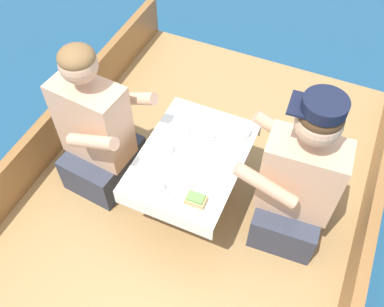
% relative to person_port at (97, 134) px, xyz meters
% --- Properties ---
extents(ground_plane, '(60.00, 60.00, 0.00)m').
position_rel_person_port_xyz_m(ground_plane, '(0.58, -0.03, -0.66)').
color(ground_plane, navy).
extents(boat_deck, '(2.09, 3.15, 0.25)m').
position_rel_person_port_xyz_m(boat_deck, '(0.58, -0.03, -0.54)').
color(boat_deck, '#A87F4C').
rests_on(boat_deck, ground_plane).
extents(gunwale_port, '(0.06, 3.15, 0.32)m').
position_rel_person_port_xyz_m(gunwale_port, '(-0.44, -0.03, -0.25)').
color(gunwale_port, '#936033').
rests_on(gunwale_port, boat_deck).
extents(gunwale_starboard, '(0.06, 3.15, 0.32)m').
position_rel_person_port_xyz_m(gunwale_starboard, '(1.59, -0.03, -0.25)').
color(gunwale_starboard, '#936033').
rests_on(gunwale_starboard, boat_deck).
extents(cockpit_table, '(0.56, 0.76, 0.44)m').
position_rel_person_port_xyz_m(cockpit_table, '(0.58, 0.06, -0.03)').
color(cockpit_table, '#B2B2B7').
rests_on(cockpit_table, boat_deck).
extents(person_port, '(0.55, 0.48, 1.03)m').
position_rel_person_port_xyz_m(person_port, '(0.00, 0.00, 0.00)').
color(person_port, '#333847').
rests_on(person_port, boat_deck).
extents(person_starboard, '(0.54, 0.46, 1.04)m').
position_rel_person_port_xyz_m(person_starboard, '(1.16, 0.12, 0.02)').
color(person_starboard, '#333847').
rests_on(person_starboard, boat_deck).
extents(plate_sandwich, '(0.17, 0.17, 0.01)m').
position_rel_person_port_xyz_m(plate_sandwich, '(0.72, -0.21, 0.03)').
color(plate_sandwich, white).
rests_on(plate_sandwich, cockpit_table).
extents(plate_bread, '(0.16, 0.16, 0.01)m').
position_rel_person_port_xyz_m(plate_bread, '(0.56, -0.04, 0.03)').
color(plate_bread, white).
rests_on(plate_bread, cockpit_table).
extents(sandwich, '(0.11, 0.07, 0.05)m').
position_rel_person_port_xyz_m(sandwich, '(0.72, -0.21, 0.06)').
color(sandwich, tan).
rests_on(sandwich, plate_sandwich).
extents(bowl_port_near, '(0.14, 0.14, 0.04)m').
position_rel_person_port_xyz_m(bowl_port_near, '(0.76, 0.31, 0.05)').
color(bowl_port_near, white).
rests_on(bowl_port_near, cockpit_table).
extents(bowl_starboard_near, '(0.11, 0.11, 0.04)m').
position_rel_person_port_xyz_m(bowl_starboard_near, '(0.42, 0.03, 0.05)').
color(bowl_starboard_near, white).
rests_on(bowl_starboard_near, cockpit_table).
extents(coffee_cup_port, '(0.10, 0.08, 0.06)m').
position_rel_person_port_xyz_m(coffee_cup_port, '(0.51, -0.23, 0.06)').
color(coffee_cup_port, white).
rests_on(coffee_cup_port, cockpit_table).
extents(coffee_cup_starboard, '(0.10, 0.07, 0.06)m').
position_rel_person_port_xyz_m(coffee_cup_starboard, '(0.62, 0.18, 0.06)').
color(coffee_cup_starboard, white).
rests_on(coffee_cup_starboard, cockpit_table).
extents(coffee_cup_center, '(0.09, 0.07, 0.07)m').
position_rel_person_port_xyz_m(coffee_cup_center, '(0.48, 0.16, 0.06)').
color(coffee_cup_center, white).
rests_on(coffee_cup_center, cockpit_table).
extents(utensil_spoon_center, '(0.15, 0.11, 0.01)m').
position_rel_person_port_xyz_m(utensil_spoon_center, '(0.56, 0.08, 0.03)').
color(utensil_spoon_center, silver).
rests_on(utensil_spoon_center, cockpit_table).
extents(utensil_knife_port, '(0.15, 0.09, 0.00)m').
position_rel_person_port_xyz_m(utensil_knife_port, '(0.76, -0.06, 0.03)').
color(utensil_knife_port, silver).
rests_on(utensil_knife_port, cockpit_table).
extents(utensil_knife_starboard, '(0.04, 0.17, 0.00)m').
position_rel_person_port_xyz_m(utensil_knife_starboard, '(0.59, -0.19, 0.03)').
color(utensil_knife_starboard, silver).
rests_on(utensil_knife_starboard, cockpit_table).
extents(utensil_spoon_starboard, '(0.07, 0.17, 0.01)m').
position_rel_person_port_xyz_m(utensil_spoon_starboard, '(0.73, 0.15, 0.03)').
color(utensil_spoon_starboard, silver).
rests_on(utensil_spoon_starboard, cockpit_table).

